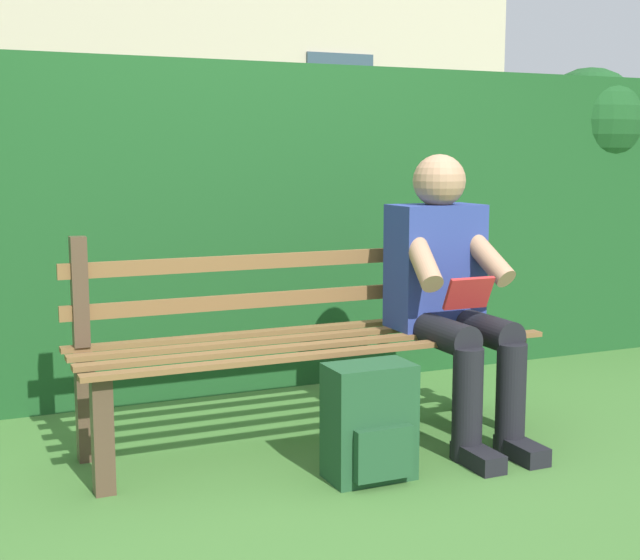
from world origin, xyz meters
name	(u,v)px	position (x,y,z in m)	size (l,w,h in m)	color
ground	(310,445)	(0.00, 0.00, 0.00)	(60.00, 60.00, 0.00)	#3D6B2D
park_bench	(303,339)	(0.00, -0.07, 0.42)	(1.87, 0.53, 0.86)	#4C3828
person_seated	(450,289)	(-0.58, 0.10, 0.62)	(0.44, 0.73, 1.17)	navy
hedge_backdrop	(292,217)	(-0.41, -1.21, 0.83)	(6.38, 0.78, 1.68)	#19471E
backpack	(370,423)	(-0.06, 0.42, 0.21)	(0.31, 0.26, 0.42)	#1E4728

